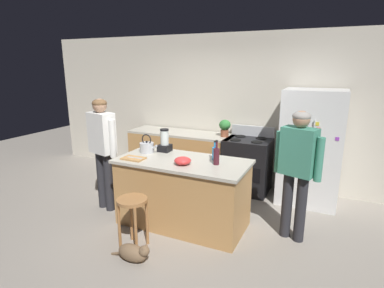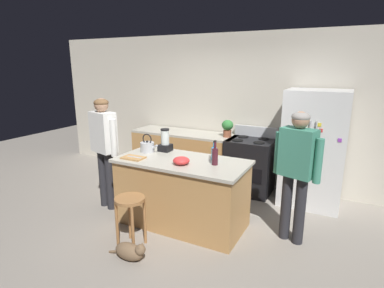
{
  "view_description": "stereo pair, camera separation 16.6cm",
  "coord_description": "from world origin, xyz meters",
  "px_view_note": "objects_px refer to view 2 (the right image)",
  "views": [
    {
      "loc": [
        1.77,
        -3.49,
        2.15
      ],
      "look_at": [
        0.0,
        0.3,
        1.08
      ],
      "focal_mm": 28.92,
      "sensor_mm": 36.0,
      "label": 1
    },
    {
      "loc": [
        1.92,
        -3.42,
        2.15
      ],
      "look_at": [
        0.0,
        0.3,
        1.08
      ],
      "focal_mm": 28.92,
      "sensor_mm": 36.0,
      "label": 2
    }
  ],
  "objects_px": {
    "bottle_wine": "(215,156)",
    "tea_kettle": "(147,147)",
    "bottle_soda": "(214,153)",
    "blender_appliance": "(165,142)",
    "chef_knife": "(134,157)",
    "stove_range": "(250,165)",
    "mixing_bowl": "(181,161)",
    "kitchen_island": "(182,192)",
    "refrigerator": "(314,149)",
    "person_by_sink_right": "(297,165)",
    "bar_stool": "(130,208)",
    "cutting_board": "(133,158)",
    "cat": "(130,251)",
    "person_by_island_left": "(104,143)",
    "potted_plant": "(227,127)"
  },
  "relations": [
    {
      "from": "bottle_soda",
      "to": "mixing_bowl",
      "type": "height_order",
      "value": "bottle_soda"
    },
    {
      "from": "refrigerator",
      "to": "bar_stool",
      "type": "bearing_deg",
      "value": -128.02
    },
    {
      "from": "cutting_board",
      "to": "blender_appliance",
      "type": "bearing_deg",
      "value": 70.26
    },
    {
      "from": "potted_plant",
      "to": "cutting_board",
      "type": "relative_size",
      "value": 1.0
    },
    {
      "from": "stove_range",
      "to": "mixing_bowl",
      "type": "relative_size",
      "value": 5.14
    },
    {
      "from": "cat",
      "to": "potted_plant",
      "type": "bearing_deg",
      "value": 86.34
    },
    {
      "from": "bar_stool",
      "to": "chef_knife",
      "type": "bearing_deg",
      "value": 120.82
    },
    {
      "from": "blender_appliance",
      "to": "refrigerator",
      "type": "bearing_deg",
      "value": 32.67
    },
    {
      "from": "bottle_soda",
      "to": "person_by_sink_right",
      "type": "bearing_deg",
      "value": 3.22
    },
    {
      "from": "bottle_soda",
      "to": "chef_knife",
      "type": "xyz_separation_m",
      "value": [
        -0.97,
        -0.44,
        -0.07
      ]
    },
    {
      "from": "bottle_wine",
      "to": "cutting_board",
      "type": "height_order",
      "value": "bottle_wine"
    },
    {
      "from": "person_by_sink_right",
      "to": "cutting_board",
      "type": "bearing_deg",
      "value": -166.24
    },
    {
      "from": "tea_kettle",
      "to": "bottle_wine",
      "type": "bearing_deg",
      "value": -5.43
    },
    {
      "from": "potted_plant",
      "to": "chef_knife",
      "type": "height_order",
      "value": "potted_plant"
    },
    {
      "from": "bar_stool",
      "to": "tea_kettle",
      "type": "bearing_deg",
      "value": 111.7
    },
    {
      "from": "blender_appliance",
      "to": "chef_knife",
      "type": "bearing_deg",
      "value": -107.74
    },
    {
      "from": "bottle_wine",
      "to": "potted_plant",
      "type": "bearing_deg",
      "value": 105.39
    },
    {
      "from": "tea_kettle",
      "to": "chef_knife",
      "type": "relative_size",
      "value": 1.25
    },
    {
      "from": "person_by_island_left",
      "to": "cutting_board",
      "type": "xyz_separation_m",
      "value": [
        0.67,
        -0.17,
        -0.09
      ]
    },
    {
      "from": "stove_range",
      "to": "cat",
      "type": "distance_m",
      "value": 2.62
    },
    {
      "from": "kitchen_island",
      "to": "refrigerator",
      "type": "relative_size",
      "value": 0.98
    },
    {
      "from": "bottle_wine",
      "to": "tea_kettle",
      "type": "xyz_separation_m",
      "value": [
        -1.1,
        0.11,
        -0.04
      ]
    },
    {
      "from": "cat",
      "to": "cutting_board",
      "type": "relative_size",
      "value": 1.73
    },
    {
      "from": "potted_plant",
      "to": "blender_appliance",
      "type": "xyz_separation_m",
      "value": [
        -0.48,
        -1.27,
        -0.03
      ]
    },
    {
      "from": "bar_stool",
      "to": "kitchen_island",
      "type": "bearing_deg",
      "value": 69.5
    },
    {
      "from": "person_by_island_left",
      "to": "bar_stool",
      "type": "xyz_separation_m",
      "value": [
        1.0,
        -0.69,
        -0.53
      ]
    },
    {
      "from": "bottle_wine",
      "to": "mixing_bowl",
      "type": "xyz_separation_m",
      "value": [
        -0.39,
        -0.18,
        -0.07
      ]
    },
    {
      "from": "cat",
      "to": "blender_appliance",
      "type": "distance_m",
      "value": 1.63
    },
    {
      "from": "person_by_island_left",
      "to": "bottle_wine",
      "type": "distance_m",
      "value": 1.76
    },
    {
      "from": "cutting_board",
      "to": "tea_kettle",
      "type": "bearing_deg",
      "value": 93.28
    },
    {
      "from": "bottle_wine",
      "to": "mixing_bowl",
      "type": "height_order",
      "value": "bottle_wine"
    },
    {
      "from": "kitchen_island",
      "to": "chef_knife",
      "type": "distance_m",
      "value": 0.8
    },
    {
      "from": "bottle_soda",
      "to": "person_by_island_left",
      "type": "bearing_deg",
      "value": -170.9
    },
    {
      "from": "person_by_sink_right",
      "to": "bar_stool",
      "type": "height_order",
      "value": "person_by_sink_right"
    },
    {
      "from": "chef_knife",
      "to": "cutting_board",
      "type": "bearing_deg",
      "value": 178.02
    },
    {
      "from": "person_by_sink_right",
      "to": "bottle_wine",
      "type": "relative_size",
      "value": 5.18
    },
    {
      "from": "kitchen_island",
      "to": "person_by_sink_right",
      "type": "xyz_separation_m",
      "value": [
        1.42,
        0.26,
        0.53
      ]
    },
    {
      "from": "refrigerator",
      "to": "cat",
      "type": "height_order",
      "value": "refrigerator"
    },
    {
      "from": "refrigerator",
      "to": "blender_appliance",
      "type": "relative_size",
      "value": 5.4
    },
    {
      "from": "bottle_soda",
      "to": "tea_kettle",
      "type": "distance_m",
      "value": 1.02
    },
    {
      "from": "person_by_island_left",
      "to": "tea_kettle",
      "type": "xyz_separation_m",
      "value": [
        0.65,
        0.19,
        -0.02
      ]
    },
    {
      "from": "bottle_wine",
      "to": "bottle_soda",
      "type": "bearing_deg",
      "value": 116.55
    },
    {
      "from": "refrigerator",
      "to": "bottle_soda",
      "type": "height_order",
      "value": "refrigerator"
    },
    {
      "from": "blender_appliance",
      "to": "kitchen_island",
      "type": "bearing_deg",
      "value": -32.87
    },
    {
      "from": "stove_range",
      "to": "potted_plant",
      "type": "bearing_deg",
      "value": 176.63
    },
    {
      "from": "stove_range",
      "to": "bottle_soda",
      "type": "distance_m",
      "value": 1.44
    },
    {
      "from": "stove_range",
      "to": "blender_appliance",
      "type": "relative_size",
      "value": 3.33
    },
    {
      "from": "tea_kettle",
      "to": "cutting_board",
      "type": "bearing_deg",
      "value": -86.72
    },
    {
      "from": "stove_range",
      "to": "cutting_board",
      "type": "relative_size",
      "value": 3.69
    },
    {
      "from": "refrigerator",
      "to": "person_by_island_left",
      "type": "relative_size",
      "value": 1.07
    }
  ]
}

